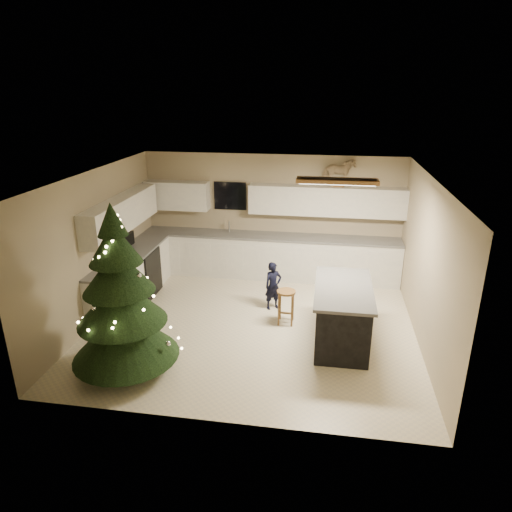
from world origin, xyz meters
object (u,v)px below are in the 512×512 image
Objects in this scene: christmas_tree at (121,306)px; rocking_horse at (339,172)px; bar_stool at (286,299)px; island at (342,314)px; toddler at (273,286)px.

christmas_tree is 5.07m from rocking_horse.
bar_stool is at bearing 39.15° from christmas_tree.
island reaches higher than toddler.
rocking_horse is (2.96, 3.92, 1.26)m from christmas_tree.
bar_stool is at bearing 143.72° from rocking_horse.
bar_stool is 0.25× the size of christmas_tree.
rocking_horse is at bearing 92.99° from island.
island is 1.58m from toddler.
island is 2.76× the size of bar_stool.
bar_stool is at bearing -93.77° from toddler.
rocking_horse is at bearing 52.98° from christmas_tree.
island is 3.40m from christmas_tree.
island is 1.04m from bar_stool.
christmas_tree is 3.01m from toddler.
bar_stool is 0.68× the size of toddler.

